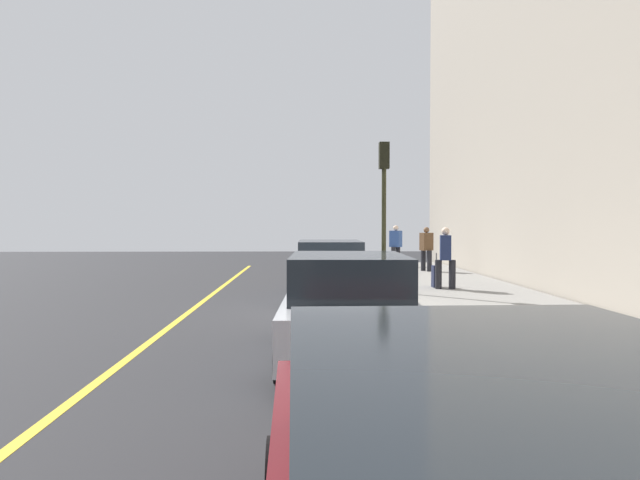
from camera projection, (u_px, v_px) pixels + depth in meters
name	position (u px, v px, depth m)	size (l,w,h in m)	color
ground_plane	(334.00, 311.00, 12.77)	(56.00, 56.00, 0.00)	#28282B
sidewalk	(481.00, 307.00, 12.86)	(28.00, 4.60, 0.15)	gray
lane_stripe_centre	(189.00, 312.00, 12.69)	(28.00, 0.14, 0.01)	gold
snow_bank_curb	(418.00, 378.00, 6.85)	(6.23, 0.56, 0.22)	white
parked_car_silver	(348.00, 306.00, 8.29)	(4.52, 2.01, 1.51)	black
parked_car_white	(330.00, 269.00, 15.07)	(4.75, 1.95, 1.51)	black
pedestrian_navy_coat	(445.00, 256.00, 15.85)	(0.51, 0.56, 1.71)	black
pedestrian_blue_coat	(396.00, 244.00, 24.49)	(0.53, 0.55, 1.74)	black
pedestrian_brown_coat	(426.00, 248.00, 21.87)	(0.52, 0.53, 1.68)	black
traffic_light_pole	(384.00, 190.00, 15.19)	(0.35, 0.26, 3.96)	#2D2D19
rolling_suitcase	(436.00, 276.00, 16.28)	(0.34, 0.22, 0.97)	#191E38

